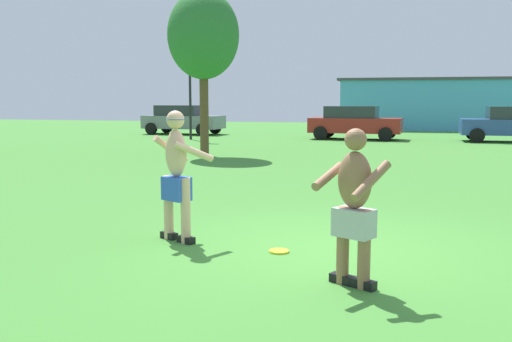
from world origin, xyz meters
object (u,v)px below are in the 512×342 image
object	(u,v)px
frisbee	(279,251)
car_gray_far_end	(183,119)
car_red_near_post	(354,122)
tree_left_field	(203,36)
lamp_post	(190,73)
player_with_cap	(177,169)
player_in_gray	(354,204)

from	to	relation	value
frisbee	car_gray_far_end	world-z (taller)	car_gray_far_end
car_red_near_post	tree_left_field	size ratio (longest dim) A/B	0.80
frisbee	lamp_post	xyz separation A→B (m)	(-8.30, 18.76, 3.10)
tree_left_field	car_gray_far_end	bearing A→B (deg)	115.13
player_with_cap	car_gray_far_end	size ratio (longest dim) A/B	0.40
lamp_post	car_gray_far_end	bearing A→B (deg)	116.64
player_in_gray	car_red_near_post	distance (m)	21.99
player_in_gray	car_gray_far_end	distance (m)	26.21
player_in_gray	frisbee	world-z (taller)	player_in_gray
player_in_gray	tree_left_field	xyz separation A→B (m)	(-6.10, 12.77, 3.16)
car_red_near_post	player_with_cap	bearing A→B (deg)	-91.89
frisbee	tree_left_field	xyz separation A→B (m)	(-5.10, 11.69, 3.99)
player_in_gray	car_red_near_post	bearing A→B (deg)	94.58
lamp_post	player_in_gray	bearing A→B (deg)	-64.91
player_with_cap	lamp_post	xyz separation A→B (m)	(-6.86, 18.53, 2.14)
player_in_gray	lamp_post	world-z (taller)	lamp_post
frisbee	lamp_post	size ratio (longest dim) A/B	0.05
car_gray_far_end	lamp_post	bearing A→B (deg)	-63.36
player_with_cap	lamp_post	distance (m)	19.88
player_with_cap	car_red_near_post	distance (m)	20.62
player_in_gray	car_gray_far_end	bearing A→B (deg)	115.34
player_with_cap	car_gray_far_end	bearing A→B (deg)	111.43
frisbee	tree_left_field	size ratio (longest dim) A/B	0.05
car_red_near_post	tree_left_field	distance (m)	10.61
player_with_cap	tree_left_field	world-z (taller)	tree_left_field
tree_left_field	car_red_near_post	bearing A→B (deg)	64.62
player_with_cap	player_in_gray	size ratio (longest dim) A/B	1.09
frisbee	tree_left_field	distance (m)	13.36
car_gray_far_end	car_red_near_post	bearing A→B (deg)	-10.58
car_gray_far_end	tree_left_field	distance (m)	12.47
player_with_cap	car_red_near_post	world-z (taller)	player_with_cap
car_red_near_post	player_in_gray	bearing A→B (deg)	-85.42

